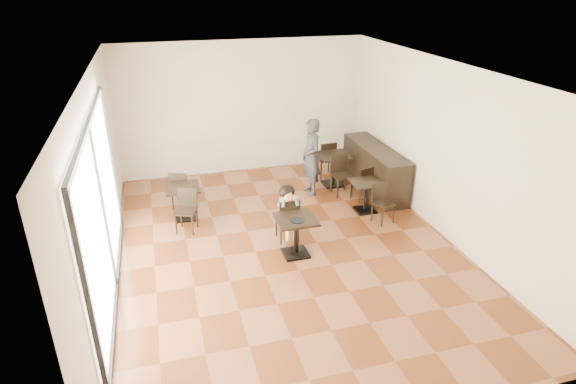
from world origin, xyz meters
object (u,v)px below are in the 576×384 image
object	(u,v)px
cafe_table_back	(333,170)
adult_patron	(311,157)
chair_back_a	(325,159)
child_table	(296,236)
chair_mid_b	(384,204)
cafe_table_mid	(366,197)
child	(287,213)
cafe_table_left	(184,203)
chair_back_b	(342,175)
chair_left_b	(186,211)
chair_left_a	(181,189)
child_chair	(287,219)
chair_mid_a	(361,183)

from	to	relation	value
cafe_table_back	adult_patron	bearing A→B (deg)	-155.22
adult_patron	cafe_table_back	bearing A→B (deg)	110.87
adult_patron	chair_back_a	world-z (taller)	adult_patron
child_table	chair_mid_b	bearing A→B (deg)	19.22
child_table	adult_patron	world-z (taller)	adult_patron
cafe_table_mid	child	bearing A→B (deg)	-159.53
cafe_table_left	chair_back_b	xyz separation A→B (m)	(3.51, 0.25, 0.10)
chair_left_b	chair_back_a	bearing A→B (deg)	49.78
chair_left_a	chair_back_a	distance (m)	3.60
cafe_table_mid	child_chair	bearing A→B (deg)	-159.53
cafe_table_mid	chair_mid_b	world-z (taller)	chair_mid_b
cafe_table_back	chair_mid_a	distance (m)	0.98
cafe_table_mid	chair_left_b	xyz separation A→B (m)	(-3.68, 0.13, 0.09)
cafe_table_back	chair_left_b	xyz separation A→B (m)	(-3.51, -1.35, 0.04)
chair_mid_a	chair_back_a	bearing A→B (deg)	-93.74
child	chair_back_b	distance (m)	2.38
child_table	chair_left_a	distance (m)	3.07
adult_patron	chair_mid_b	size ratio (longest dim) A/B	2.18
cafe_table_back	child_table	bearing A→B (deg)	-122.20
chair_back_a	child_table	bearing A→B (deg)	58.42
chair_left_b	chair_back_b	world-z (taller)	chair_back_b
cafe_table_mid	cafe_table_back	xyz separation A→B (m)	(-0.17, 1.48, 0.05)
child_table	chair_back_a	bearing A→B (deg)	62.32
cafe_table_back	chair_back_a	size ratio (longest dim) A/B	0.83
child_table	cafe_table_left	distance (m)	2.64
chair_left_b	chair_back_a	xyz separation A→B (m)	(3.51, 1.90, 0.03)
cafe_table_mid	chair_left_b	bearing A→B (deg)	177.92
cafe_table_mid	cafe_table_left	bearing A→B (deg)	169.48
child_chair	cafe_table_back	size ratio (longest dim) A/B	1.15
adult_patron	cafe_table_back	size ratio (longest dim) A/B	2.29
adult_patron	chair_back_a	xyz separation A→B (m)	(0.65, 0.85, -0.41)
child_table	adult_patron	distance (m)	2.72
chair_mid_a	chair_left_b	xyz separation A→B (m)	(-3.82, -0.42, 0.02)
child	cafe_table_left	bearing A→B (deg)	142.01
child	chair_back_a	size ratio (longest dim) A/B	1.21
child_chair	cafe_table_mid	xyz separation A→B (m)	(1.90, 0.71, -0.11)
cafe_table_left	chair_mid_a	size ratio (longest dim) A/B	0.88
cafe_table_left	cafe_table_back	world-z (taller)	cafe_table_back
child	chair_mid_b	bearing A→B (deg)	4.47
cafe_table_left	chair_left_a	bearing A→B (deg)	90.00
child_chair	cafe_table_mid	world-z (taller)	child_chair
chair_mid_b	adult_patron	bearing A→B (deg)	103.47
adult_patron	chair_left_a	xyz separation A→B (m)	(-2.86, 0.05, -0.44)
child	adult_patron	distance (m)	2.20
child_table	chair_left_a	world-z (taller)	chair_left_a
cafe_table_mid	chair_back_b	world-z (taller)	chair_back_b
child_chair	cafe_table_left	xyz separation A→B (m)	(-1.78, 1.39, -0.09)
adult_patron	chair_mid_a	distance (m)	1.24
child_table	chair_back_b	world-z (taller)	chair_back_b
child	cafe_table_mid	world-z (taller)	child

